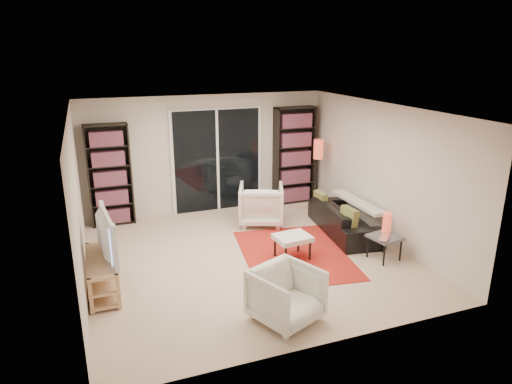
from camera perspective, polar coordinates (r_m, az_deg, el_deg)
floor at (r=7.57m, az=-0.99°, el=-8.09°), size 5.00×5.00×0.00m
wall_back at (r=9.45m, az=-6.12°, el=4.75°), size 5.00×0.02×2.40m
wall_front at (r=4.99m, az=8.66°, el=-7.17°), size 5.00×0.02×2.40m
wall_left at (r=6.77m, az=-21.43°, el=-1.55°), size 0.02×5.00×2.40m
wall_right at (r=8.28m, az=15.52°, el=2.38°), size 0.02×5.00×2.40m
ceiling at (r=6.88m, az=-1.09°, el=10.25°), size 5.00×5.00×0.02m
sliding_door at (r=9.50m, az=-4.87°, el=3.93°), size 1.92×0.08×2.16m
bookshelf_left at (r=9.07m, az=-17.81°, el=2.00°), size 0.80×0.30×1.95m
bookshelf_right at (r=9.96m, az=4.82°, el=4.56°), size 0.90×0.30×2.10m
tv_stand at (r=6.83m, az=-18.65°, el=-9.61°), size 0.40×1.24×0.50m
tv at (r=6.60m, az=-18.95°, el=-5.22°), size 0.25×1.14×0.65m
rug at (r=7.68m, az=4.77°, el=-7.71°), size 1.98×2.48×0.01m
sofa at (r=8.57m, az=10.95°, el=-3.26°), size 0.98×1.97×0.55m
armchair_back at (r=8.83m, az=0.64°, el=-1.53°), size 1.09×1.10×0.78m
armchair_front at (r=5.80m, az=3.81°, el=-12.76°), size 0.98×0.99×0.70m
ottoman at (r=7.39m, az=4.59°, el=-5.85°), size 0.59×0.50×0.40m
side_table at (r=7.64m, az=15.81°, el=-5.64°), size 0.52×0.52×0.40m
laptop at (r=7.49m, az=16.06°, el=-5.63°), size 0.36×0.36×0.02m
table_lamp at (r=7.74m, az=16.06°, el=-3.69°), size 0.14×0.14×0.32m
floor_lamp at (r=9.59m, az=7.77°, el=4.50°), size 0.22×0.22×1.48m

